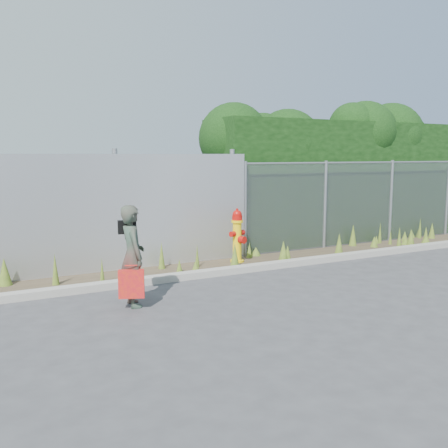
% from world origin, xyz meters
% --- Properties ---
extents(ground, '(80.00, 80.00, 0.00)m').
position_xyz_m(ground, '(0.00, 0.00, 0.00)').
color(ground, '#3C3B3E').
rests_on(ground, ground).
extents(curb, '(16.00, 0.22, 0.12)m').
position_xyz_m(curb, '(0.00, 1.80, 0.06)').
color(curb, gray).
rests_on(curb, ground).
extents(weed_strip, '(16.00, 1.32, 0.55)m').
position_xyz_m(weed_strip, '(1.09, 2.44, 0.13)').
color(weed_strip, '#413425').
rests_on(weed_strip, ground).
extents(corrugated_fence, '(8.50, 0.21, 2.30)m').
position_xyz_m(corrugated_fence, '(-3.25, 3.01, 1.10)').
color(corrugated_fence, '#AAACB2').
rests_on(corrugated_fence, ground).
extents(chainlink_fence, '(6.50, 0.07, 2.05)m').
position_xyz_m(chainlink_fence, '(4.25, 3.00, 1.03)').
color(chainlink_fence, gray).
rests_on(chainlink_fence, ground).
extents(hedge, '(7.59, 2.08, 3.59)m').
position_xyz_m(hedge, '(4.52, 4.04, 2.01)').
color(hedge, black).
rests_on(hedge, ground).
extents(fire_hydrant, '(0.37, 0.33, 1.11)m').
position_xyz_m(fire_hydrant, '(0.61, 2.55, 0.54)').
color(fire_hydrant, yellow).
rests_on(fire_hydrant, ground).
extents(woman, '(0.36, 0.55, 1.48)m').
position_xyz_m(woman, '(-2.15, 0.73, 0.74)').
color(woman, '#10674E').
rests_on(woman, ground).
extents(red_tote_bag, '(0.36, 0.13, 0.47)m').
position_xyz_m(red_tote_bag, '(-2.23, 0.54, 0.38)').
color(red_tote_bag, red).
extents(black_shoulder_bag, '(0.26, 0.11, 0.20)m').
position_xyz_m(black_shoulder_bag, '(-2.18, 0.87, 1.14)').
color(black_shoulder_bag, black).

